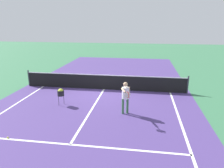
% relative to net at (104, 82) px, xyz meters
% --- Properties ---
extents(ground_plane, '(60.00, 60.00, 0.00)m').
position_rel_net_xyz_m(ground_plane, '(0.00, 0.00, -0.49)').
color(ground_plane, '#38724C').
extents(court_surface_inbounds, '(10.62, 24.40, 0.00)m').
position_rel_net_xyz_m(court_surface_inbounds, '(0.00, 0.00, -0.49)').
color(court_surface_inbounds, '#4C387A').
rests_on(court_surface_inbounds, ground_plane).
extents(line_sideline_right, '(0.10, 11.89, 0.01)m').
position_rel_net_xyz_m(line_sideline_right, '(4.11, -5.95, -0.49)').
color(line_sideline_right, white).
rests_on(line_sideline_right, ground_plane).
extents(line_service_near, '(8.22, 0.10, 0.01)m').
position_rel_net_xyz_m(line_service_near, '(0.00, -6.40, -0.49)').
color(line_service_near, white).
rests_on(line_service_near, ground_plane).
extents(line_center_service, '(0.10, 6.40, 0.01)m').
position_rel_net_xyz_m(line_center_service, '(0.00, -3.20, -0.49)').
color(line_center_service, white).
rests_on(line_center_service, ground_plane).
extents(net, '(10.28, 0.09, 1.07)m').
position_rel_net_xyz_m(net, '(0.00, 0.00, 0.00)').
color(net, '#33383D').
rests_on(net, ground_plane).
extents(player_near, '(0.48, 1.16, 1.53)m').
position_rel_net_xyz_m(player_near, '(1.67, -3.50, 0.45)').
color(player_near, '#3F7247').
rests_on(player_near, ground_plane).
extents(ball_hopper, '(0.34, 0.34, 0.87)m').
position_rel_net_xyz_m(ball_hopper, '(-1.70, -2.89, 0.18)').
color(ball_hopper, black).
rests_on(ball_hopper, ground_plane).
extents(tennis_ball_mid_court, '(0.07, 0.07, 0.07)m').
position_rel_net_xyz_m(tennis_ball_mid_court, '(-2.42, -6.35, -0.46)').
color(tennis_ball_mid_court, '#CCE033').
rests_on(tennis_ball_mid_court, ground_plane).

